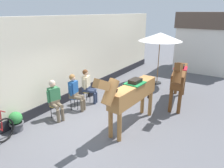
# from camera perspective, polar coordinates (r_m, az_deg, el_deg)

# --- Properties ---
(ground_plane) EXTENTS (40.00, 40.00, 0.00)m
(ground_plane) POSITION_cam_1_polar(r_m,az_deg,el_deg) (9.16, 8.24, -3.46)
(ground_plane) COLOR #56565B
(pub_facade_wall) EXTENTS (0.34, 14.00, 3.40)m
(pub_facade_wall) POSITION_cam_1_polar(r_m,az_deg,el_deg) (8.85, -10.76, 6.05)
(pub_facade_wall) COLOR beige
(pub_facade_wall) RESTS_ON ground_plane
(distant_cottage) EXTENTS (3.40, 2.60, 3.50)m
(distant_cottage) POSITION_cam_1_polar(r_m,az_deg,el_deg) (14.11, 24.75, 10.69)
(distant_cottage) COLOR silver
(distant_cottage) RESTS_ON ground_plane
(seated_visitor_near) EXTENTS (0.61, 0.48, 1.39)m
(seated_visitor_near) POSITION_cam_1_polar(r_m,az_deg,el_deg) (7.27, -15.60, -3.67)
(seated_visitor_near) COLOR gold
(seated_visitor_near) RESTS_ON ground_plane
(seated_visitor_middle) EXTENTS (0.61, 0.48, 1.39)m
(seated_visitor_middle) POSITION_cam_1_polar(r_m,az_deg,el_deg) (7.75, -10.22, -1.76)
(seated_visitor_middle) COLOR #194C99
(seated_visitor_middle) RESTS_ON ground_plane
(seated_visitor_far) EXTENTS (0.61, 0.48, 1.39)m
(seated_visitor_far) POSITION_cam_1_polar(r_m,az_deg,el_deg) (8.31, -6.75, -0.12)
(seated_visitor_far) COLOR gold
(seated_visitor_far) RESTS_ON ground_plane
(saddled_horse_near) EXTENTS (0.57, 3.00, 2.06)m
(saddled_horse_near) POSITION_cam_1_polar(r_m,az_deg,el_deg) (6.36, 5.28, -2.65)
(saddled_horse_near) COLOR #9E6B38
(saddled_horse_near) RESTS_ON ground_plane
(saddled_horse_far) EXTENTS (0.84, 2.97, 2.06)m
(saddled_horse_far) POSITION_cam_1_polar(r_m,az_deg,el_deg) (8.42, 18.11, 2.03)
(saddled_horse_far) COLOR brown
(saddled_horse_far) RESTS_ON ground_plane
(flower_planter_near) EXTENTS (0.43, 0.43, 0.64)m
(flower_planter_near) POSITION_cam_1_polar(r_m,az_deg,el_deg) (7.14, -25.01, -9.29)
(flower_planter_near) COLOR #4C4C51
(flower_planter_near) RESTS_ON ground_plane
(cafe_parasol) EXTENTS (2.10, 2.10, 2.58)m
(cafe_parasol) POSITION_cam_1_polar(r_m,az_deg,el_deg) (10.44, 13.22, 12.52)
(cafe_parasol) COLOR black
(cafe_parasol) RESTS_ON ground_plane
(satchel_bag) EXTENTS (0.17, 0.30, 0.20)m
(satchel_bag) POSITION_cam_1_polar(r_m,az_deg,el_deg) (9.14, -5.88, -2.73)
(satchel_bag) COLOR black
(satchel_bag) RESTS_ON ground_plane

